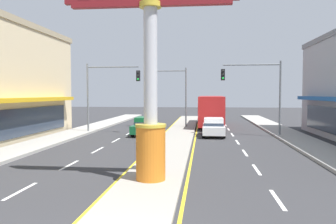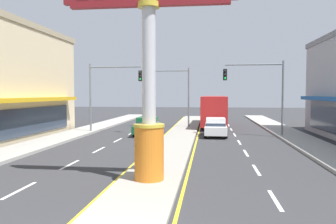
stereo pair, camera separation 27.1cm
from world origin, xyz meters
TOP-DOWN VIEW (x-y plane):
  - median_strip at (0.00, 18.00)m, footprint 2.48×52.00m
  - sidewalk_left at (-9.18, 16.00)m, footprint 2.68×60.00m
  - sidewalk_right at (9.18, 16.00)m, footprint 2.68×60.00m
  - lane_markings at (0.00, 16.65)m, footprint 9.22×52.00m
  - district_sign at (0.00, 6.37)m, footprint 6.78×1.22m
  - traffic_light_left_side at (-6.48, 22.21)m, footprint 4.86×0.46m
  - traffic_light_right_side at (6.48, 21.25)m, footprint 4.86×0.46m
  - traffic_light_median_far at (-1.25, 27.72)m, footprint 4.20×0.46m
  - sedan_near_right_lane at (-2.89, 21.44)m, footprint 1.88×4.32m
  - bus_far_right_lane at (2.89, 29.76)m, footprint 2.71×11.24m
  - sedan_near_left_lane at (2.89, 21.23)m, footprint 1.87×4.32m

SIDE VIEW (x-z plane):
  - lane_markings at x=0.00m, z-range 0.00..0.01m
  - median_strip at x=0.00m, z-range 0.00..0.14m
  - sidewalk_left at x=-9.18m, z-range 0.00..0.18m
  - sidewalk_right at x=9.18m, z-range 0.00..0.18m
  - sedan_near_right_lane at x=-2.89m, z-range 0.02..1.55m
  - sedan_near_left_lane at x=2.89m, z-range 0.02..1.55m
  - bus_far_right_lane at x=2.89m, z-range 0.24..3.50m
  - traffic_light_median_far at x=-1.25m, z-range 1.09..7.29m
  - traffic_light_left_side at x=-6.48m, z-range 1.15..7.35m
  - traffic_light_right_side at x=6.48m, z-range 1.15..7.35m
  - district_sign at x=0.00m, z-range 0.37..8.91m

